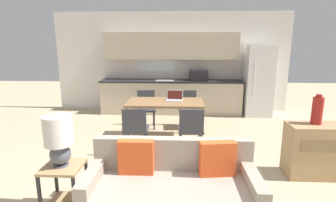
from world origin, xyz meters
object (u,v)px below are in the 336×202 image
Objects in this scene: refrigerator at (257,81)px; dining_chair_near_left at (135,128)px; dining_table at (165,105)px; dining_chair_near_right at (191,128)px; dining_chair_far_left at (146,107)px; vase at (317,110)px; credenza at (320,151)px; couch at (172,186)px; table_lamp at (59,137)px; side_table at (64,181)px; dining_chair_far_right at (188,107)px; laptop at (175,98)px.

refrigerator reaches higher than dining_chair_near_left.
refrigerator is at bearing 40.38° from dining_table.
dining_chair_far_left is (-0.95, 1.49, 0.00)m from dining_chair_near_right.
dining_chair_far_left reaches higher than dining_table.
dining_chair_near_right is 0.94m from dining_chair_near_left.
vase is at bearing 158.84° from dining_chair_near_right.
credenza is 1.13× the size of dining_chair_near_right.
table_lamp reaches higher than couch.
couch is at bearing -153.97° from vase.
refrigerator reaches higher than credenza.
dining_table is 0.94m from dining_chair_far_left.
refrigerator is 1.25× the size of dining_table.
dining_chair_far_right is (1.46, 3.14, 0.10)m from side_table.
table_lamp is (-3.32, -4.30, -0.03)m from refrigerator.
side_table is 0.68× the size of dining_chair_far_left.
dining_chair_far_right is (0.26, 3.09, 0.15)m from couch.
table_lamp is (-0.02, 0.01, 0.52)m from side_table.
dining_chair_near_left is at bearing -97.18° from dining_chair_far_left.
table_lamp is at bearing -119.80° from dining_chair_far_right.
laptop reaches higher than dining_chair_near_right.
refrigerator is 2.21× the size of dining_chair_near_right.
dining_chair_far_left is at bearing -91.41° from dining_chair_near_left.
dining_chair_far_left is (-0.01, 1.50, 0.00)m from dining_chair_near_left.
side_table is 0.68× the size of dining_chair_near_left.
couch is at bearing -99.33° from dining_chair_far_right.
dining_chair_near_right reaches higher than side_table.
dining_chair_far_right is at bearing 129.31° from vase.
credenza is at bearing -30.72° from dining_table.
side_table is 0.68× the size of dining_chair_far_right.
vase reaches higher than couch.
dining_chair_far_right is 1.00× the size of dining_chair_near_left.
vase reaches higher than dining_chair_near_right.
vase is at bearing 154.54° from credenza.
dining_chair_near_right is at bearing -94.25° from dining_chair_far_right.
refrigerator is 3.25× the size of table_lamp.
dining_chair_near_left is (-2.77, -2.68, -0.45)m from refrigerator.
vase is (3.19, 1.03, 0.59)m from side_table.
side_table is (-3.30, -4.30, -0.54)m from refrigerator.
dining_chair_near_right is at bearing -65.04° from dining_chair_far_left.
side_table is 3.43m from credenza.
refrigerator is 3.88m from dining_chair_near_left.
table_lamp reaches higher than side_table.
dining_chair_near_right and dining_chair_near_left have the same top height.
vase reaches higher than dining_table.
dining_table is 2.55m from table_lamp.
dining_table is 0.89m from dining_chair_near_right.
refrigerator is at bearing 52.32° from table_lamp.
dining_chair_far_right reaches higher than couch.
vase is at bearing -55.23° from dining_chair_far_right.
laptop is at bearing 26.94° from dining_table.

